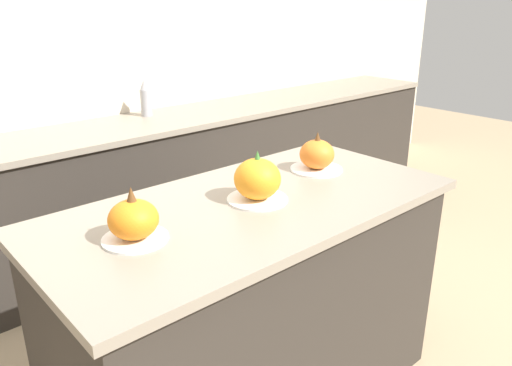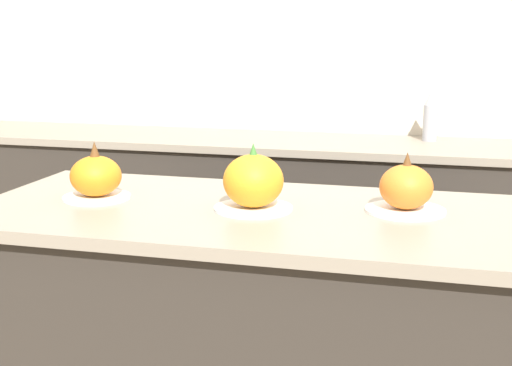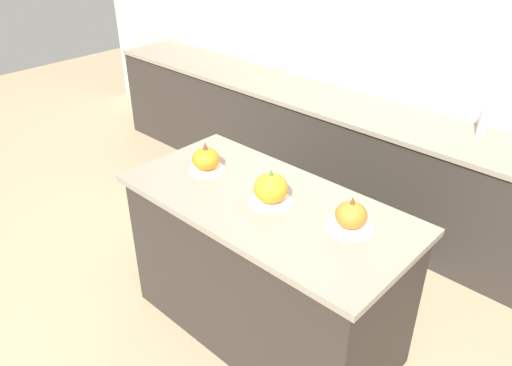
% 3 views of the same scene
% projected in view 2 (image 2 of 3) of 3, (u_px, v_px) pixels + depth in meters
% --- Properties ---
extents(wall_back, '(8.00, 0.06, 2.50)m').
position_uv_depth(wall_back, '(338.00, 61.00, 3.65)').
color(wall_back, beige).
rests_on(wall_back, ground_plane).
extents(kitchen_island, '(1.57, 0.76, 0.90)m').
position_uv_depth(kitchen_island, '(244.00, 354.00, 2.14)').
color(kitchen_island, '#2D2823').
rests_on(kitchen_island, ground_plane).
extents(back_counter, '(6.00, 0.60, 0.89)m').
position_uv_depth(back_counter, '(325.00, 230.00, 3.51)').
color(back_counter, '#2D2823').
rests_on(back_counter, ground_plane).
extents(pumpkin_cake_left, '(0.21, 0.21, 0.18)m').
position_uv_depth(pumpkin_cake_left, '(96.00, 178.00, 2.16)').
color(pumpkin_cake_left, white).
rests_on(pumpkin_cake_left, kitchen_island).
extents(pumpkin_cake_center, '(0.23, 0.23, 0.19)m').
position_uv_depth(pumpkin_cake_center, '(253.00, 183.00, 2.02)').
color(pumpkin_cake_center, white).
rests_on(pumpkin_cake_center, kitchen_island).
extents(pumpkin_cake_right, '(0.23, 0.23, 0.17)m').
position_uv_depth(pumpkin_cake_right, '(406.00, 190.00, 2.00)').
color(pumpkin_cake_right, white).
rests_on(pumpkin_cake_right, kitchen_island).
extents(bottle_tall, '(0.07, 0.07, 0.24)m').
position_uv_depth(bottle_tall, '(431.00, 117.00, 3.40)').
color(bottle_tall, '#99999E').
rests_on(bottle_tall, back_counter).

